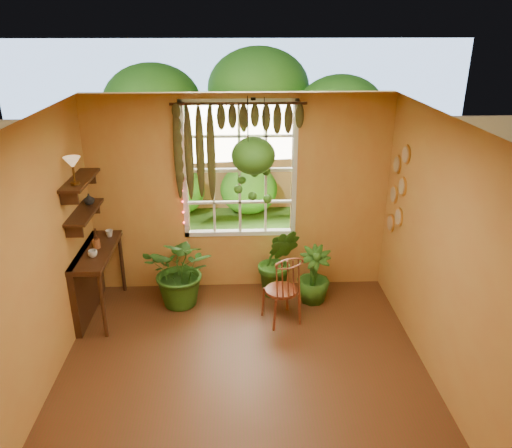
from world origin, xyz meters
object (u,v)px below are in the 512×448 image
at_px(potted_plant_left, 182,270).
at_px(hanging_basket, 253,160).
at_px(windsor_chair, 282,299).
at_px(potted_plant_mid, 278,262).
at_px(counter_ledge, 91,274).

xyz_separation_m(potted_plant_left, hanging_basket, (0.94, 0.12, 1.43)).
xyz_separation_m(windsor_chair, potted_plant_mid, (0.00, 0.67, 0.19)).
height_order(windsor_chair, potted_plant_mid, windsor_chair).
relative_size(potted_plant_mid, hanging_basket, 0.77).
distance_m(counter_ledge, hanging_basket, 2.51).
bearing_deg(hanging_basket, windsor_chair, -60.32).
distance_m(counter_ledge, potted_plant_left, 1.15).
bearing_deg(potted_plant_mid, potted_plant_left, -171.24).
bearing_deg(potted_plant_mid, counter_ledge, -171.72).
relative_size(potted_plant_left, potted_plant_mid, 1.01).
bearing_deg(counter_ledge, potted_plant_mid, 8.28).
xyz_separation_m(windsor_chair, potted_plant_left, (-1.28, 0.47, 0.19)).
relative_size(counter_ledge, potted_plant_left, 1.18).
height_order(windsor_chair, potted_plant_left, windsor_chair).
xyz_separation_m(counter_ledge, windsor_chair, (2.41, -0.32, -0.24)).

